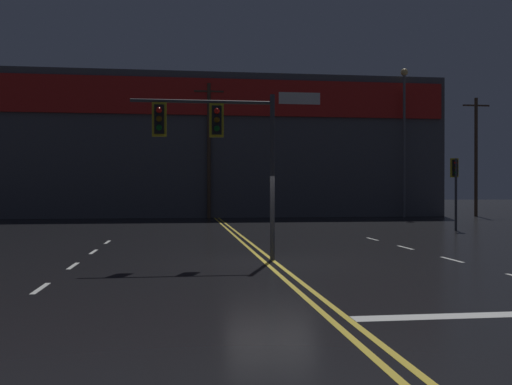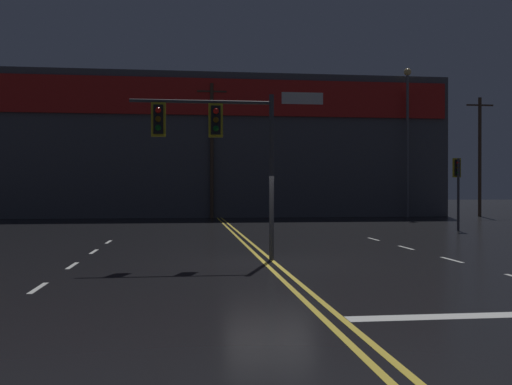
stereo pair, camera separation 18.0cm
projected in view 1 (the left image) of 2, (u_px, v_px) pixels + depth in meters
The scene contains 7 objects.
ground_plane at pixel (271, 263), 16.33m from camera, with size 200.00×200.00×0.00m, color black.
road_markings at pixel (322, 269), 14.98m from camera, with size 16.31×60.00×0.01m.
traffic_signal_median at pixel (213, 134), 16.65m from camera, with size 4.21×0.36×4.92m.
traffic_signal_corner_northeast at pixel (455, 177), 29.39m from camera, with size 0.42×0.36×3.73m.
streetlight_median_approach at pixel (404, 125), 43.81m from camera, with size 0.56×0.56×11.43m.
building_backdrop at pixel (213, 149), 47.64m from camera, with size 36.10×10.23×10.98m.
utility_pole_row at pixel (178, 143), 42.13m from camera, with size 45.61×0.26×12.30m.
Camera 1 is at (-2.50, -16.13, 2.09)m, focal length 40.00 mm.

